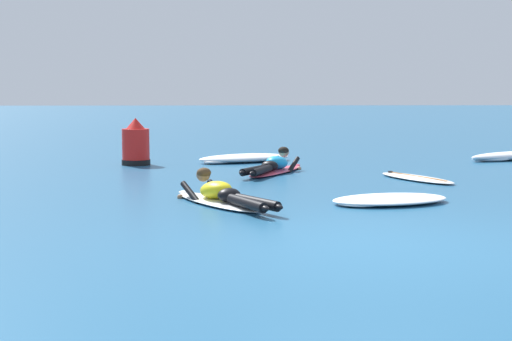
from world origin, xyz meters
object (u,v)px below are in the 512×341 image
surfer_near (222,196)px  surfer_far (274,167)px  channel_marker_buoy (136,146)px  drifting_surfboard (416,178)px

surfer_near → surfer_far: 4.19m
surfer_near → channel_marker_buoy: channel_marker_buoy is taller
channel_marker_buoy → surfer_near: bearing=-71.9°
surfer_far → channel_marker_buoy: size_ratio=2.53×
surfer_near → channel_marker_buoy: 6.18m
surfer_near → drifting_surfboard: surfer_near is taller
surfer_far → channel_marker_buoy: bearing=148.4°
surfer_far → drifting_surfboard: (2.55, -1.15, -0.10)m
surfer_near → channel_marker_buoy: (-1.92, 5.87, 0.28)m
surfer_far → surfer_near: bearing=-103.8°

